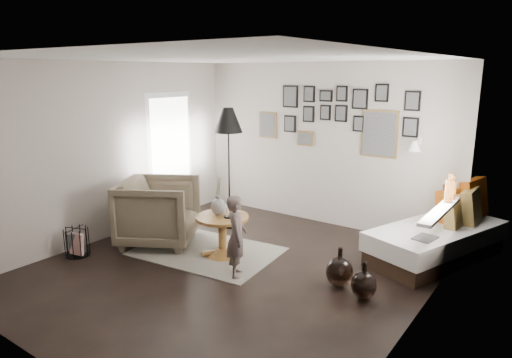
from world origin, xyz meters
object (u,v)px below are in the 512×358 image
Objects in this scene: pedestal_table at (223,237)px; child at (237,237)px; vase at (218,203)px; floor_lamp at (228,125)px; armchair at (159,212)px; daybed at (438,235)px; demijohn_small at (364,285)px; demijohn_large at (339,272)px; magazine_basket at (77,242)px.

child is (0.55, -0.39, 0.25)m from pedestal_table.
vase is 1.50m from floor_lamp.
child is (1.25, -1.41, -1.14)m from floor_lamp.
floor_lamp reaches higher than vase.
daybed is at bearing -92.70° from armchair.
demijohn_small is at bearing -114.55° from child.
floor_lamp is at bearing 3.88° from child.
magazine_basket is at bearing -159.55° from demijohn_large.
demijohn_small is at bearing 16.93° from magazine_basket.
pedestal_table is 0.70× the size of child.
pedestal_table is 0.72m from child.
vase is 1.18× the size of demijohn_small.
pedestal_table is at bearing 35.61° from magazine_basket.
magazine_basket is at bearing -163.07° from demijohn_small.
demijohn_large is (2.40, -0.94, -1.46)m from floor_lamp.
floor_lamp is (0.35, 1.19, 1.17)m from armchair.
vase is 1.02m from armchair.
daybed is 1.74m from demijohn_small.
pedestal_table reaches higher than magazine_basket.
vase is at bearing 178.33° from demijohn_small.
magazine_basket is at bearing 71.74° from child.
magazine_basket is at bearing -144.39° from pedestal_table.
demijohn_large is at bearing 161.08° from demijohn_small.
floor_lamp is 4.41× the size of demijohn_small.
vase is at bearing -178.13° from demijohn_large.
demijohn_large is 0.37m from demijohn_small.
vase reaches higher than demijohn_large.
armchair is 3.11m from demijohn_small.
magazine_basket is (-4.00, -2.81, -0.12)m from daybed.
pedestal_table is 0.33× the size of daybed.
armchair is 1.03× the size of child.
armchair is at bearing 44.33° from child.
demijohn_large is (3.31, 1.23, -0.01)m from magazine_basket.
magazine_basket is 0.92× the size of demijohn_small.
floor_lamp is at bearing 67.26° from magazine_basket.
daybed is at bearing 33.54° from vase.
armchair is 2.42× the size of demijohn_small.
floor_lamp is 2.20m from child.
pedestal_table is 1.51× the size of demijohn_large.
magazine_basket is at bearing -112.74° from floor_lamp.
demijohn_large is at bearing -94.16° from daybed.
child reaches higher than pedestal_table.
floor_lamp reaches higher than armchair.
magazine_basket is 0.39× the size of child.
demijohn_small is (-0.34, -1.70, -0.15)m from daybed.
floor_lamp is at bearing -46.98° from armchair.
vase is 2.20m from demijohn_small.
daybed is 3.89m from armchair.
floor_lamp reaches higher than daybed.
daybed is 1.73m from demijohn_large.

